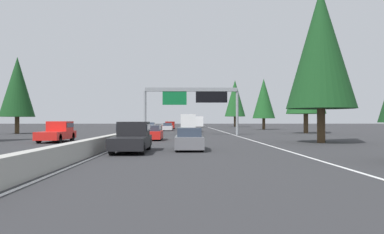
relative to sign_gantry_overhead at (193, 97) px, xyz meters
The scene contains 19 objects.
ground_plane 14.12m from the sign_gantry_overhead, 27.23° to the left, with size 320.00×320.00×0.00m, color #2D2D30.
median_barrier 32.68m from the sign_gantry_overhead, 11.29° to the left, with size 180.00×0.56×0.90m, color #ADAAA3.
shoulder_stripe_right 22.96m from the sign_gantry_overhead, 14.17° to the right, with size 160.00×0.16×0.01m, color silver.
shoulder_stripe_median 23.04m from the sign_gantry_overhead, 14.91° to the left, with size 160.00×0.16×0.01m, color silver.
sign_gantry_overhead is the anchor object (origin of this frame).
pickup_distant_a 27.03m from the sign_gantry_overhead, behind, with size 5.60×2.00×1.86m.
sedan_near_center 25.62m from the sign_gantry_overhead, behind, with size 4.40×1.80×1.47m.
box_truck_far_right 14.44m from the sign_gantry_overhead, ahead, with size 8.50×2.40×2.95m.
bus_near_right 60.43m from the sign_gantry_overhead, ahead, with size 11.50×2.55×3.10m.
sedan_distant_b 21.56m from the sign_gantry_overhead, 11.66° to the left, with size 4.40×1.80×1.47m.
sedan_mid_right 14.18m from the sign_gantry_overhead, 161.87° to the left, with size 4.40×1.80×1.47m.
minivan_far_center 34.22m from the sign_gantry_overhead, ahead, with size 5.00×1.95×1.69m.
oncoming_near 20.36m from the sign_gantry_overhead, 140.65° to the left, with size 5.60×2.00×1.86m.
oncoming_far 39.50m from the sign_gantry_overhead, 13.16° to the left, with size 4.40×1.80×1.47m.
conifer_right_near 20.91m from the sign_gantry_overhead, 148.46° to the right, with size 5.95×5.95×13.52m.
conifer_right_mid 18.67m from the sign_gantry_overhead, 69.89° to the right, with size 5.90×5.90×13.41m.
conifer_right_far 33.62m from the sign_gantry_overhead, 28.12° to the right, with size 4.78×4.78×10.86m.
conifer_right_distant 66.04m from the sign_gantry_overhead, 12.56° to the right, with size 6.31×6.31×14.34m.
conifer_left_near 26.19m from the sign_gantry_overhead, 78.32° to the left, with size 4.96×4.96×11.27m.
Camera 1 is at (-1.52, -5.02, 1.95)m, focal length 34.96 mm.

